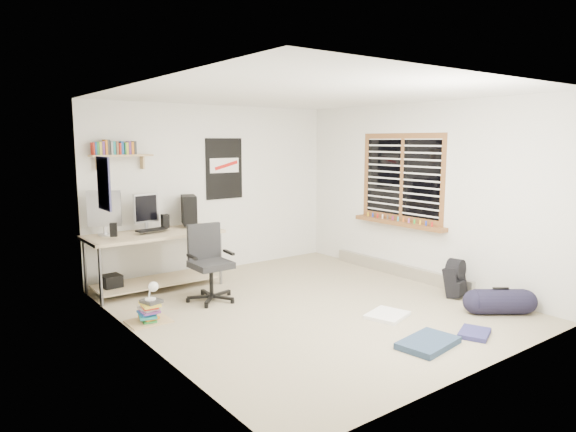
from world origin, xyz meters
TOP-DOWN VIEW (x-y plane):
  - floor at (0.00, 0.00)m, footprint 4.00×4.50m
  - ceiling at (0.00, 0.00)m, footprint 4.00×4.50m
  - back_wall at (0.00, 2.25)m, footprint 4.00×0.01m
  - left_wall at (-2.00, 0.00)m, footprint 0.01×4.50m
  - right_wall at (2.00, 0.00)m, footprint 0.01×4.50m
  - desk at (-1.18, 1.81)m, footprint 1.91×1.40m
  - monitor_left at (-1.75, 2.00)m, footprint 0.42×0.29m
  - monitor_right at (-1.20, 2.00)m, footprint 0.36×0.15m
  - pc_tower at (-0.58, 1.98)m, footprint 0.31×0.43m
  - keyboard at (-1.21, 1.80)m, footprint 0.43×0.20m
  - speaker_left at (-1.75, 1.68)m, footprint 0.11×0.11m
  - speaker_right at (-0.98, 1.89)m, footprint 0.10×0.10m
  - office_chair at (-0.83, 0.89)m, footprint 0.68×0.68m
  - wall_shelf at (-1.45, 2.14)m, footprint 0.80×0.22m
  - poster_back_wall at (0.15, 2.23)m, footprint 0.62×0.03m
  - poster_left_wall at (-1.99, 1.20)m, footprint 0.02×0.42m
  - window at (1.95, 0.30)m, footprint 0.10×1.50m
  - baseboard_heater at (1.96, 0.30)m, footprint 0.08×2.50m
  - backpack at (1.73, -0.82)m, footprint 0.32×0.28m
  - duffel_bag at (1.59, -1.53)m, footprint 0.41×0.41m
  - tshirt at (0.48, -0.83)m, footprint 0.54×0.50m
  - jeans_a at (0.17, -1.64)m, footprint 0.66×0.47m
  - jeans_b at (0.77, -1.75)m, footprint 0.45×0.40m
  - book_stack at (-1.75, 0.63)m, footprint 0.47×0.39m
  - desk_lamp at (-1.73, 0.61)m, footprint 0.13×0.20m
  - subwoofer at (-1.75, 1.86)m, footprint 0.25×0.25m

SIDE VIEW (x-z plane):
  - floor at x=0.00m, z-range -0.01..0.00m
  - tshirt at x=0.48m, z-range 0.00..0.04m
  - jeans_b at x=0.77m, z-range 0.00..0.05m
  - jeans_a at x=0.17m, z-range 0.00..0.06m
  - baseboard_heater at x=1.96m, z-range 0.00..0.18m
  - duffel_bag at x=1.59m, z-range -0.14..0.42m
  - subwoofer at x=-1.75m, z-range 0.01..0.27m
  - book_stack at x=-1.75m, z-range 0.00..0.30m
  - backpack at x=1.73m, z-range 0.01..0.39m
  - desk at x=-1.18m, z-range -0.03..0.76m
  - desk_lamp at x=-1.73m, z-range 0.28..0.48m
  - office_chair at x=-0.83m, z-range 0.01..0.97m
  - keyboard at x=-1.21m, z-range 0.80..0.82m
  - speaker_left at x=-1.75m, z-range 0.80..0.97m
  - speaker_right at x=-0.98m, z-range 0.80..0.98m
  - monitor_right at x=-1.20m, z-range 0.80..1.19m
  - pc_tower at x=-0.58m, z-range 0.80..1.21m
  - monitor_left at x=-1.75m, z-range 0.80..1.26m
  - back_wall at x=0.00m, z-range 0.00..2.50m
  - left_wall at x=-2.00m, z-range 0.00..2.50m
  - right_wall at x=2.00m, z-range 0.00..2.50m
  - window at x=1.95m, z-range 0.82..2.08m
  - poster_left_wall at x=-1.99m, z-range 1.20..1.80m
  - poster_back_wall at x=0.15m, z-range 1.09..2.01m
  - wall_shelf at x=-1.45m, z-range 1.66..1.90m
  - ceiling at x=0.00m, z-range 2.50..2.51m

